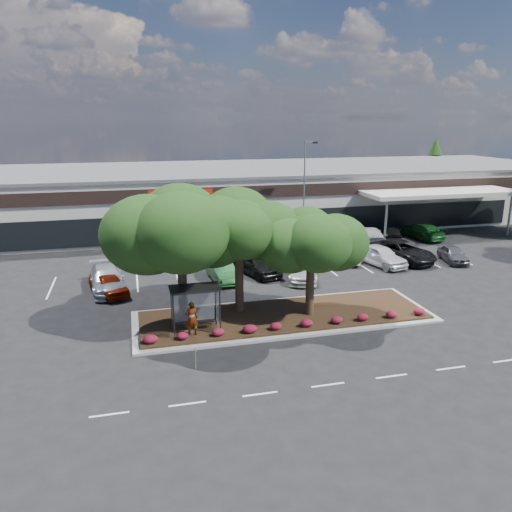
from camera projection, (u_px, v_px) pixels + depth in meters
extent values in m
plane|color=black|center=(341.00, 342.00, 27.02)|extent=(160.00, 160.00, 0.00)
cube|color=silver|center=(224.00, 196.00, 57.97)|extent=(80.00, 20.00, 6.00)
cube|color=#57585A|center=(224.00, 169.00, 57.14)|extent=(80.40, 20.40, 0.30)
cube|color=black|center=(243.00, 192.00, 48.10)|extent=(80.00, 0.25, 1.20)
cube|color=black|center=(243.00, 225.00, 48.96)|extent=(60.00, 0.18, 2.60)
cube|color=#B9200D|center=(181.00, 195.00, 46.62)|extent=(6.00, 0.12, 1.00)
cube|color=silver|center=(440.00, 193.00, 50.65)|extent=(16.00, 5.00, 0.40)
cylinder|color=gray|center=(386.00, 222.00, 47.74)|extent=(0.24, 0.24, 4.20)
cylinder|color=gray|center=(510.00, 215.00, 51.06)|extent=(0.24, 0.24, 4.20)
cube|color=#A6A6A0|center=(284.00, 317.00, 30.26)|extent=(18.00, 6.00, 0.15)
cube|color=#402D19|center=(284.00, 315.00, 30.23)|extent=(17.20, 5.20, 0.12)
cube|color=silver|center=(109.00, 414.00, 20.44)|extent=(1.60, 0.12, 0.01)
cube|color=silver|center=(187.00, 404.00, 21.20)|extent=(1.60, 0.12, 0.01)
cube|color=silver|center=(260.00, 394.00, 21.96)|extent=(1.60, 0.12, 0.01)
cube|color=silver|center=(328.00, 385.00, 22.71)|extent=(1.60, 0.12, 0.01)
cube|color=silver|center=(391.00, 376.00, 23.47)|extent=(1.60, 0.12, 0.01)
cube|color=silver|center=(451.00, 368.00, 24.23)|extent=(1.60, 0.12, 0.01)
cube|color=silver|center=(507.00, 361.00, 24.98)|extent=(1.60, 0.12, 0.01)
cube|color=silver|center=(51.00, 288.00, 35.72)|extent=(0.12, 5.00, 0.01)
cube|color=silver|center=(95.00, 284.00, 36.43)|extent=(0.12, 5.00, 0.01)
cube|color=silver|center=(137.00, 281.00, 37.14)|extent=(0.12, 5.00, 0.01)
cube|color=silver|center=(178.00, 278.00, 37.85)|extent=(0.12, 5.00, 0.01)
cube|color=silver|center=(217.00, 275.00, 38.56)|extent=(0.12, 5.00, 0.01)
cube|color=silver|center=(254.00, 272.00, 39.27)|extent=(0.12, 5.00, 0.01)
cube|color=silver|center=(290.00, 269.00, 39.98)|extent=(0.12, 5.00, 0.01)
cube|color=silver|center=(325.00, 267.00, 40.69)|extent=(0.12, 5.00, 0.01)
cube|color=silver|center=(359.00, 264.00, 41.40)|extent=(0.12, 5.00, 0.01)
cube|color=silver|center=(392.00, 262.00, 42.11)|extent=(0.12, 5.00, 0.01)
cube|color=silver|center=(423.00, 259.00, 42.82)|extent=(0.12, 5.00, 0.01)
cube|color=silver|center=(454.00, 257.00, 43.53)|extent=(0.12, 5.00, 0.01)
cylinder|color=black|center=(172.00, 308.00, 27.77)|extent=(0.08, 0.08, 2.50)
cylinder|color=black|center=(216.00, 304.00, 28.36)|extent=(0.08, 0.08, 2.50)
cylinder|color=black|center=(174.00, 317.00, 26.55)|extent=(0.08, 0.08, 2.50)
cylinder|color=black|center=(220.00, 313.00, 27.14)|extent=(0.08, 0.08, 2.50)
cube|color=black|center=(195.00, 288.00, 27.11)|extent=(2.75, 1.55, 0.10)
cube|color=silver|center=(194.00, 304.00, 28.03)|extent=(2.30, 0.03, 2.00)
cube|color=black|center=(195.00, 322.00, 27.90)|extent=(2.00, 0.35, 0.06)
cone|color=#1E3D12|center=(434.00, 168.00, 74.95)|extent=(3.96, 3.96, 9.00)
imported|color=#594C47|center=(192.00, 318.00, 27.11)|extent=(0.72, 0.48, 1.92)
cube|color=#A6A6A0|center=(303.00, 241.00, 48.19)|extent=(0.50, 0.50, 0.40)
cylinder|color=gray|center=(304.00, 191.00, 46.89)|extent=(0.14, 0.14, 9.36)
cube|color=gray|center=(310.00, 142.00, 45.63)|extent=(0.92, 0.51, 0.14)
cube|color=black|center=(316.00, 143.00, 45.61)|extent=(0.52, 0.43, 0.18)
cube|color=#9A8350|center=(196.00, 358.00, 24.04)|extent=(0.03, 0.03, 1.09)
cube|color=#FF4383|center=(196.00, 350.00, 23.93)|extent=(0.02, 0.14, 0.18)
imported|color=#A6AAB2|center=(107.00, 279.00, 34.96)|extent=(2.98, 5.85, 1.62)
imported|color=maroon|center=(108.00, 284.00, 34.20)|extent=(3.18, 4.66, 1.47)
imported|color=#215729|center=(222.00, 271.00, 37.08)|extent=(1.98, 4.62, 1.48)
imported|color=black|center=(256.00, 264.00, 38.52)|extent=(3.52, 5.42, 1.72)
imported|color=silver|center=(302.00, 269.00, 37.49)|extent=(3.45, 5.49, 1.48)
imported|color=silver|center=(381.00, 256.00, 40.91)|extent=(3.24, 5.25, 1.67)
imported|color=white|center=(345.00, 252.00, 42.23)|extent=(2.64, 5.02, 1.57)
imported|color=black|center=(402.00, 251.00, 42.19)|extent=(4.34, 6.61, 1.69)
imported|color=#4C4C52|center=(453.00, 254.00, 41.95)|extent=(2.48, 4.23, 1.35)
imported|color=silver|center=(138.00, 244.00, 44.87)|extent=(2.81, 5.62, 1.57)
imported|color=#1B5125|center=(185.00, 251.00, 42.74)|extent=(1.88, 4.32, 1.45)
imported|color=#A8ABB5|center=(214.00, 250.00, 42.49)|extent=(3.12, 6.01, 1.66)
imported|color=silver|center=(268.00, 237.00, 47.35)|extent=(4.26, 6.67, 1.71)
imported|color=navy|center=(284.00, 237.00, 47.58)|extent=(3.01, 5.30, 1.45)
imported|color=silver|center=(369.00, 236.00, 47.92)|extent=(3.48, 5.92, 1.61)
imported|color=black|center=(391.00, 233.00, 49.63)|extent=(3.01, 4.46, 1.41)
imported|color=#154F1D|center=(422.00, 231.00, 50.05)|extent=(2.70, 5.49, 1.53)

